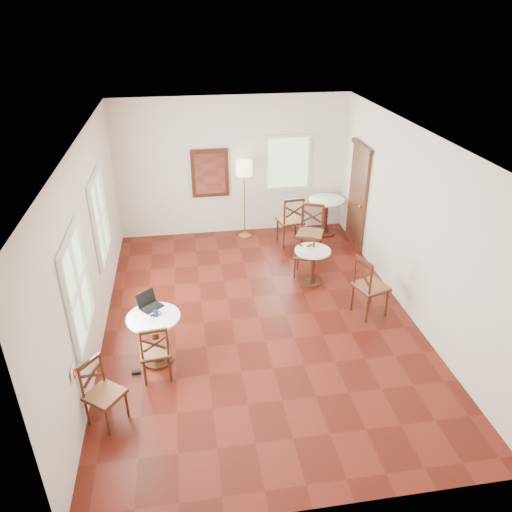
{
  "coord_description": "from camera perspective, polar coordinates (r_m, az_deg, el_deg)",
  "views": [
    {
      "loc": [
        -1.09,
        -6.62,
        4.69
      ],
      "look_at": [
        0.0,
        0.3,
        1.0
      ],
      "focal_mm": 34.22,
      "sensor_mm": 36.0,
      "label": 1
    }
  ],
  "objects": [
    {
      "name": "chair_mid_b",
      "position": [
        8.22,
        13.14,
        -3.47
      ],
      "size": [
        0.62,
        0.62,
        1.06
      ],
      "rotation": [
        0.0,
        0.0,
        1.88
      ],
      "color": "#432010",
      "rests_on": "ground"
    },
    {
      "name": "navy_mug",
      "position": [
        6.96,
        -11.61,
        -6.54
      ],
      "size": [
        0.11,
        0.07,
        0.09
      ],
      "color": "black",
      "rests_on": "cafe_table_near"
    },
    {
      "name": "chair_near_b",
      "position": [
        6.44,
        -17.45,
        -15.05
      ],
      "size": [
        0.58,
        0.58,
        0.89
      ],
      "rotation": [
        0.0,
        0.0,
        0.91
      ],
      "color": "#432010",
      "rests_on": "ground"
    },
    {
      "name": "power_adapter",
      "position": [
        7.29,
        -13.85,
        -13.05
      ],
      "size": [
        0.11,
        0.07,
        0.05
      ],
      "primitive_type": "cube",
      "color": "black",
      "rests_on": "ground"
    },
    {
      "name": "chair_mid_a",
      "position": [
        9.21,
        5.77,
        0.14
      ],
      "size": [
        0.54,
        0.54,
        0.89
      ],
      "rotation": [
        0.0,
        0.0,
        2.75
      ],
      "color": "#432010",
      "rests_on": "ground"
    },
    {
      "name": "cafe_table_near",
      "position": [
        7.15,
        -11.69,
        -8.91
      ],
      "size": [
        0.75,
        0.75,
        0.79
      ],
      "color": "#432010",
      "rests_on": "ground"
    },
    {
      "name": "mouse",
      "position": [
        6.96,
        -11.95,
        -6.81
      ],
      "size": [
        0.11,
        0.09,
        0.04
      ],
      "primitive_type": "ellipsoid",
      "rotation": [
        0.0,
        0.0,
        -0.41
      ],
      "color": "black",
      "rests_on": "cafe_table_near"
    },
    {
      "name": "cafe_table_back",
      "position": [
        10.94,
        8.16,
        5.04
      ],
      "size": [
        0.78,
        0.78,
        0.83
      ],
      "color": "#432010",
      "rests_on": "ground"
    },
    {
      "name": "floor_lamp",
      "position": [
        10.37,
        -1.4,
        9.64
      ],
      "size": [
        0.34,
        0.34,
        1.73
      ],
      "color": "#BF8C3F",
      "rests_on": "ground"
    },
    {
      "name": "room_shell",
      "position": [
        7.51,
        -0.42,
        5.88
      ],
      "size": [
        5.02,
        7.02,
        3.01
      ],
      "color": "white",
      "rests_on": "ground"
    },
    {
      "name": "ground",
      "position": [
        8.19,
        0.33,
        -7.18
      ],
      "size": [
        7.0,
        7.0,
        0.0
      ],
      "primitive_type": "plane",
      "color": "#5E1A10",
      "rests_on": "ground"
    },
    {
      "name": "chair_back_a",
      "position": [
        10.39,
        4.07,
        4.18
      ],
      "size": [
        0.57,
        0.57,
        1.1
      ],
      "rotation": [
        0.0,
        0.0,
        3.27
      ],
      "color": "#432010",
      "rests_on": "ground"
    },
    {
      "name": "water_glass",
      "position": [
        6.82,
        -11.94,
        -7.36
      ],
      "size": [
        0.05,
        0.05,
        0.09
      ],
      "primitive_type": "cylinder",
      "color": "white",
      "rests_on": "cafe_table_near"
    },
    {
      "name": "cafe_table_mid",
      "position": [
        8.97,
        6.56,
        -0.81
      ],
      "size": [
        0.66,
        0.66,
        0.69
      ],
      "color": "#432010",
      "rests_on": "ground"
    },
    {
      "name": "chair_near_a",
      "position": [
        6.91,
        -11.74,
        -10.81
      ],
      "size": [
        0.46,
        0.46,
        0.9
      ],
      "rotation": [
        0.0,
        0.0,
        3.26
      ],
      "color": "#432010",
      "rests_on": "ground"
    },
    {
      "name": "laptop",
      "position": [
        7.17,
        -12.41,
        -5.42
      ],
      "size": [
        0.4,
        0.39,
        0.22
      ],
      "rotation": [
        0.0,
        0.0,
        0.7
      ],
      "color": "black",
      "rests_on": "cafe_table_near"
    },
    {
      "name": "chair_back_b",
      "position": [
        9.88,
        6.4,
        2.78
      ],
      "size": [
        0.66,
        0.66,
        1.09
      ],
      "rotation": [
        0.0,
        0.0,
        -0.4
      ],
      "color": "#432010",
      "rests_on": "ground"
    }
  ]
}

